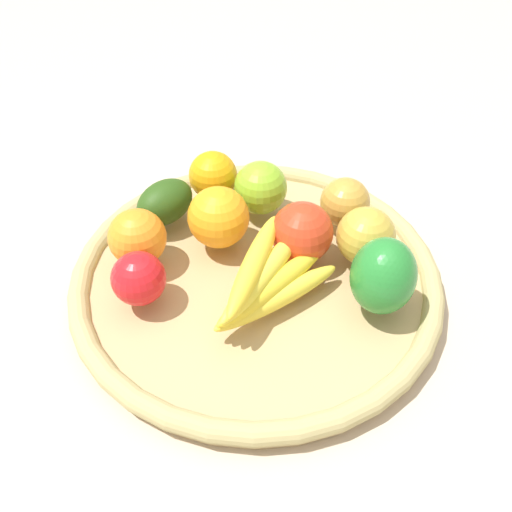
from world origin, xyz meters
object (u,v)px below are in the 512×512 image
bell_pepper (383,276)px  orange_1 (218,217)px  apple_2 (261,188)px  apple_4 (366,236)px  apple_3 (302,232)px  apple_1 (345,202)px  apple_0 (139,278)px  avocado (165,202)px  orange_0 (137,237)px  orange_2 (213,175)px  banana_bunch (267,280)px

bell_pepper → orange_1: bell_pepper is taller
apple_2 → orange_1: size_ratio=0.92×
apple_2 → apple_4: bearing=-48.2°
apple_3 → apple_1: size_ratio=1.17×
apple_0 → apple_3: bearing=9.9°
apple_2 → bell_pepper: 0.22m
avocado → apple_1: size_ratio=1.28×
apple_2 → orange_1: 0.09m
apple_3 → orange_1: (-0.10, 0.05, 0.00)m
apple_4 → apple_1: 0.07m
apple_1 → orange_0: 0.28m
orange_2 → bell_pepper: size_ratio=0.73×
apple_2 → bell_pepper: size_ratio=0.78×
apple_3 → apple_2: apple_3 is taller
orange_2 → apple_2: 0.07m
bell_pepper → apple_2: bearing=50.7°
apple_2 → banana_bunch: bearing=-98.4°
orange_2 → apple_2: bearing=-36.1°
apple_2 → apple_4: (0.11, -0.12, 0.00)m
apple_0 → apple_2: bearing=39.1°
banana_bunch → orange_0: size_ratio=2.34×
apple_4 → avocado: bearing=152.6°
apple_3 → banana_bunch: size_ratio=0.46×
avocado → apple_2: (0.13, -0.00, 0.01)m
orange_2 → orange_0: size_ratio=0.94×
banana_bunch → apple_4: bearing=18.7°
apple_3 → apple_1: apple_3 is taller
orange_2 → apple_2: apple_2 is taller
apple_3 → bell_pepper: bearing=-54.6°
avocado → orange_0: size_ratio=1.17×
apple_3 → orange_2: 0.17m
bell_pepper → apple_0: bell_pepper is taller
avocado → apple_0: size_ratio=1.33×
orange_2 → apple_0: size_ratio=1.07×
apple_3 → orange_1: size_ratio=0.98×
avocado → apple_0: apple_0 is taller
apple_3 → apple_0: apple_3 is taller
apple_4 → orange_0: bearing=169.7°
banana_bunch → bell_pepper: (0.13, -0.03, 0.02)m
apple_3 → apple_2: size_ratio=1.07×
apple_3 → apple_4: apple_3 is taller
apple_2 → bell_pepper: (0.10, -0.20, 0.01)m
apple_2 → bell_pepper: bearing=-63.1°
banana_bunch → apple_2: size_ratio=2.33×
orange_2 → bell_pepper: bell_pepper is taller
apple_4 → apple_3: bearing=166.2°
apple_3 → orange_0: apple_3 is taller
banana_bunch → bell_pepper: bearing=-14.7°
bell_pepper → apple_0: bearing=101.0°
apple_0 → orange_0: orange_0 is taller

